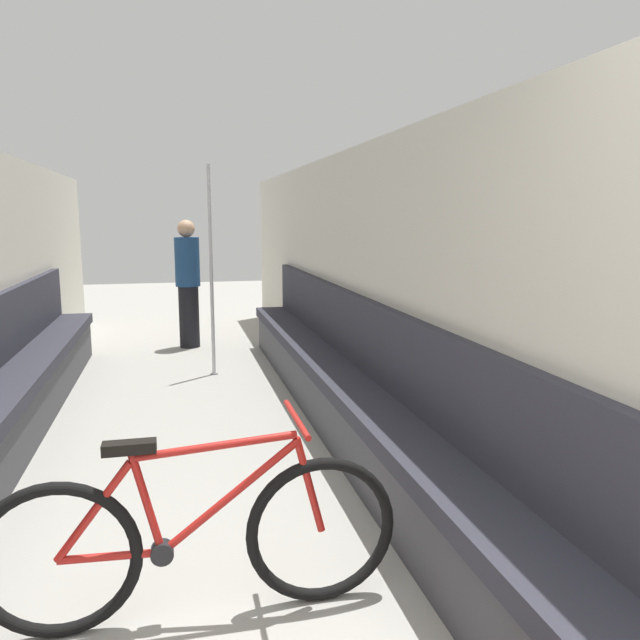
{
  "coord_description": "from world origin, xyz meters",
  "views": [
    {
      "loc": [
        -0.01,
        -0.68,
        1.61
      ],
      "look_at": [
        0.97,
        3.48,
        0.9
      ],
      "focal_mm": 35.0,
      "sensor_mm": 36.0,
      "label": 1
    }
  ],
  "objects_px": {
    "grab_pole_near": "(211,275)",
    "passenger_standing": "(188,282)",
    "bench_seat_row_right": "(342,387)",
    "bicycle": "(195,539)"
  },
  "relations": [
    {
      "from": "bench_seat_row_right",
      "to": "passenger_standing",
      "type": "bearing_deg",
      "value": 106.92
    },
    {
      "from": "grab_pole_near",
      "to": "bench_seat_row_right",
      "type": "bearing_deg",
      "value": -66.88
    },
    {
      "from": "bicycle",
      "to": "grab_pole_near",
      "type": "height_order",
      "value": "grab_pole_near"
    },
    {
      "from": "grab_pole_near",
      "to": "passenger_standing",
      "type": "height_order",
      "value": "grab_pole_near"
    },
    {
      "from": "bench_seat_row_right",
      "to": "passenger_standing",
      "type": "xyz_separation_m",
      "value": [
        -1.04,
        3.42,
        0.46
      ]
    },
    {
      "from": "passenger_standing",
      "to": "bicycle",
      "type": "bearing_deg",
      "value": 80.55
    },
    {
      "from": "bicycle",
      "to": "passenger_standing",
      "type": "xyz_separation_m",
      "value": [
        0.12,
        5.44,
        0.47
      ]
    },
    {
      "from": "grab_pole_near",
      "to": "bicycle",
      "type": "bearing_deg",
      "value": -94.64
    },
    {
      "from": "bicycle",
      "to": "passenger_standing",
      "type": "relative_size",
      "value": 1.06
    },
    {
      "from": "grab_pole_near",
      "to": "passenger_standing",
      "type": "bearing_deg",
      "value": 97.95
    }
  ]
}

